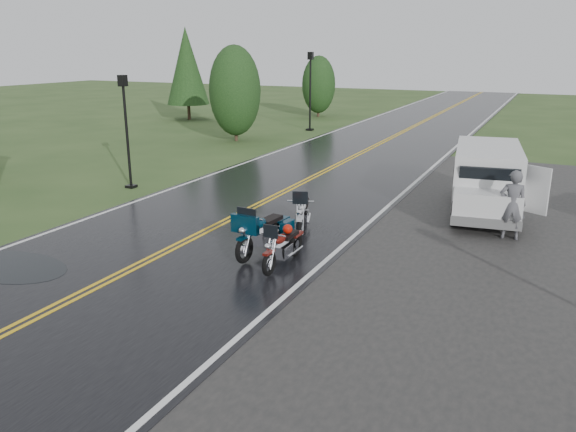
% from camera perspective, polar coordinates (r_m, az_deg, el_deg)
% --- Properties ---
extents(ground, '(120.00, 120.00, 0.00)m').
position_cam_1_polar(ground, '(13.56, -14.53, -4.77)').
color(ground, '#2D471E').
rests_on(ground, ground).
extents(road, '(8.00, 100.00, 0.04)m').
position_cam_1_polar(road, '(21.79, 2.45, 3.87)').
color(road, black).
rests_on(road, ground).
extents(motorcycle_red, '(0.70, 1.90, 1.12)m').
position_cam_1_polar(motorcycle_red, '(12.18, -1.95, -3.87)').
color(motorcycle_red, '#500E09').
rests_on(motorcycle_red, ground).
extents(motorcycle_teal, '(0.98, 2.27, 1.31)m').
position_cam_1_polar(motorcycle_teal, '(12.88, -4.49, -2.32)').
color(motorcycle_teal, '#042132').
rests_on(motorcycle_teal, ground).
extents(motorcycle_silver, '(1.48, 2.31, 1.28)m').
position_cam_1_polar(motorcycle_silver, '(14.31, 1.21, -0.37)').
color(motorcycle_silver, '#B5B8BD').
rests_on(motorcycle_silver, ground).
extents(van_white, '(2.62, 5.39, 2.03)m').
position_cam_1_polar(van_white, '(16.30, 16.85, 2.40)').
color(van_white, silver).
rests_on(van_white, ground).
extents(person_at_van, '(0.72, 0.51, 1.84)m').
position_cam_1_polar(person_at_van, '(15.65, 21.82, 0.96)').
color(person_at_van, '#4E4D53').
rests_on(person_at_van, ground).
extents(lamp_post_near_left, '(0.34, 0.34, 4.01)m').
position_cam_1_polar(lamp_post_near_left, '(20.76, -16.06, 8.19)').
color(lamp_post_near_left, black).
rests_on(lamp_post_near_left, ground).
extents(lamp_post_far_left, '(0.40, 0.40, 4.71)m').
position_cam_1_polar(lamp_post_far_left, '(34.71, 2.27, 12.53)').
color(lamp_post_far_left, black).
rests_on(lamp_post_far_left, ground).
extents(tree_left_mid, '(2.77, 2.77, 4.32)m').
position_cam_1_polar(tree_left_mid, '(30.76, -5.38, 11.59)').
color(tree_left_mid, '#1E3D19').
rests_on(tree_left_mid, ground).
extents(tree_left_far, '(2.43, 2.43, 3.74)m').
position_cam_1_polar(tree_left_far, '(42.10, 3.12, 12.58)').
color(tree_left_far, '#1E3D19').
rests_on(tree_left_far, ground).
extents(pine_left_far, '(2.95, 2.95, 6.14)m').
position_cam_1_polar(pine_left_far, '(40.86, -10.21, 13.91)').
color(pine_left_far, '#1E3D19').
rests_on(pine_left_far, ground).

